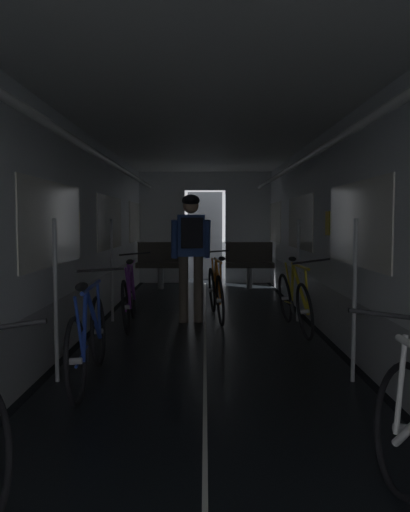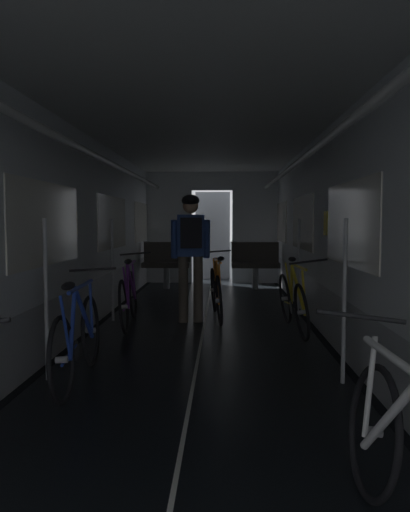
% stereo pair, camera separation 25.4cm
% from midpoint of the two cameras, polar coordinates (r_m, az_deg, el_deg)
% --- Properties ---
extents(train_car_shell, '(3.14, 12.34, 2.57)m').
position_cam_midpoint_polar(train_car_shell, '(5.76, 0.85, 7.18)').
color(train_car_shell, black).
rests_on(train_car_shell, ground).
extents(bench_seat_far_left, '(0.98, 0.51, 0.95)m').
position_cam_midpoint_polar(bench_seat_far_left, '(10.31, -3.65, -0.52)').
color(bench_seat_far_left, gray).
rests_on(bench_seat_far_left, ground).
extents(bench_seat_far_right, '(0.98, 0.51, 0.95)m').
position_cam_midpoint_polar(bench_seat_far_right, '(10.28, 6.38, -0.54)').
color(bench_seat_far_right, gray).
rests_on(bench_seat_far_right, ground).
extents(bicycle_blue, '(0.44, 1.69, 0.94)m').
position_cam_midpoint_polar(bicycle_blue, '(4.45, -12.56, -9.02)').
color(bicycle_blue, black).
rests_on(bicycle_blue, ground).
extents(bicycle_purple, '(0.44, 1.69, 0.95)m').
position_cam_midpoint_polar(bicycle_purple, '(6.71, -7.54, -4.57)').
color(bicycle_purple, black).
rests_on(bicycle_purple, ground).
extents(bicycle_yellow, '(0.44, 1.69, 0.95)m').
position_cam_midpoint_polar(bicycle_yellow, '(6.43, 11.03, -4.99)').
color(bicycle_yellow, black).
rests_on(bicycle_yellow, ground).
extents(person_cyclist_aisle, '(0.55, 0.41, 1.73)m').
position_cam_midpoint_polar(person_cyclist_aisle, '(6.79, -0.56, 1.41)').
color(person_cyclist_aisle, brown).
rests_on(person_cyclist_aisle, ground).
extents(bicycle_orange_in_aisle, '(0.44, 1.69, 0.95)m').
position_cam_midpoint_polar(bicycle_orange_in_aisle, '(7.11, 2.31, -4.04)').
color(bicycle_orange_in_aisle, black).
rests_on(bicycle_orange_in_aisle, ground).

